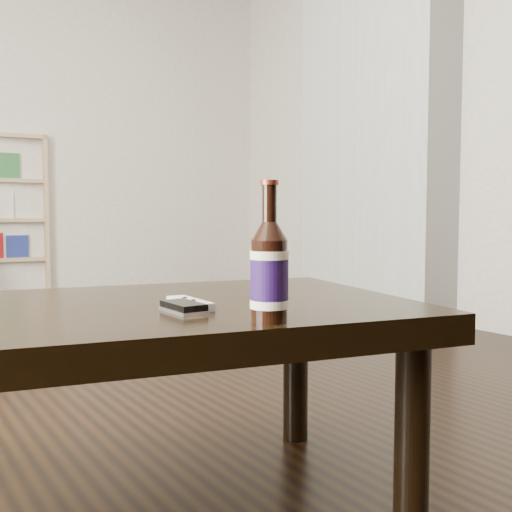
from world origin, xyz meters
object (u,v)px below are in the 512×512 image
coffee_table (124,334)px  beer_bottle (269,272)px  remote (190,303)px  phone (183,307)px

coffee_table → beer_bottle: size_ratio=5.37×
beer_bottle → remote: beer_bottle is taller
coffee_table → remote: size_ratio=9.16×
phone → beer_bottle: bearing=-67.6°
beer_bottle → coffee_table: bearing=114.1°
beer_bottle → phone: size_ratio=2.27×
coffee_table → phone: phone is taller
phone → remote: size_ratio=0.75×
beer_bottle → phone: 0.23m
phone → coffee_table: bearing=113.0°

